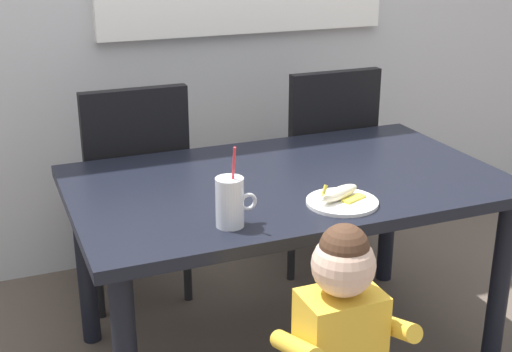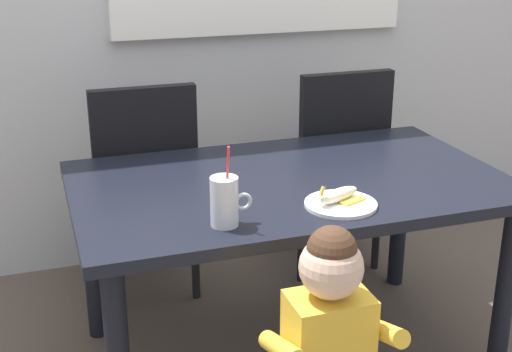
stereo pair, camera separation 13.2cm
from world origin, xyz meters
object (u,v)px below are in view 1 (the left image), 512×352
object	(u,v)px
peeled_banana	(340,193)
dining_table	(287,202)
dining_chair_left	(133,181)
milk_cup	(230,205)
dining_chair_right	(321,157)
snack_plate	(342,202)
toddler_standing	(340,331)

from	to	relation	value
peeled_banana	dining_table	bearing A→B (deg)	103.01
dining_chair_left	milk_cup	size ratio (longest dim) A/B	3.82
peeled_banana	dining_chair_right	bearing A→B (deg)	66.13
milk_cup	peeled_banana	xyz separation A→B (m)	(0.39, 0.04, -0.04)
dining_table	dining_chair_left	world-z (taller)	dining_chair_left
dining_table	snack_plate	world-z (taller)	snack_plate
snack_plate	dining_chair_left	bearing A→B (deg)	117.79
dining_table	toddler_standing	distance (m)	0.69
dining_table	milk_cup	size ratio (longest dim) A/B	5.98
toddler_standing	milk_cup	distance (m)	0.48
milk_cup	snack_plate	world-z (taller)	milk_cup
dining_chair_right	toddler_standing	world-z (taller)	dining_chair_right
dining_chair_right	peeled_banana	xyz separation A→B (m)	(-0.40, -0.89, 0.21)
toddler_standing	peeled_banana	bearing A→B (deg)	62.78
dining_chair_right	toddler_standing	bearing A→B (deg)	65.08
snack_plate	milk_cup	bearing A→B (deg)	-176.40
dining_table	toddler_standing	size ratio (longest dim) A/B	1.79
dining_table	milk_cup	distance (m)	0.47
dining_chair_left	dining_chair_right	bearing A→B (deg)	179.80
dining_chair_left	milk_cup	world-z (taller)	milk_cup
toddler_standing	peeled_banana	distance (m)	0.50
dining_chair_right	snack_plate	size ratio (longest dim) A/B	4.17
toddler_standing	snack_plate	world-z (taller)	toddler_standing
dining_table	dining_chair_right	xyz separation A→B (m)	(0.46, 0.63, -0.08)
dining_table	milk_cup	world-z (taller)	milk_cup
dining_chair_left	snack_plate	world-z (taller)	dining_chair_left
dining_table	toddler_standing	world-z (taller)	toddler_standing
dining_table	snack_plate	xyz separation A→B (m)	(0.06, -0.28, 0.10)
dining_chair_right	snack_plate	world-z (taller)	dining_chair_right
peeled_banana	dining_chair_left	bearing A→B (deg)	118.05
dining_table	dining_chair_right	size ratio (longest dim) A/B	1.57
dining_chair_left	dining_chair_right	distance (m)	0.87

